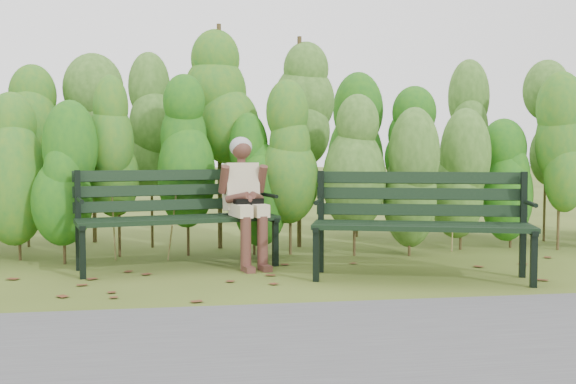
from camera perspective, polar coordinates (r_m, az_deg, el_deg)
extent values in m
plane|color=#3B4A17|center=(5.91, 0.52, -7.48)|extent=(80.00, 80.00, 0.00)
cube|color=#474749|center=(3.82, 6.03, -13.61)|extent=(60.00, 2.50, 0.01)
cylinder|color=#47381E|center=(7.29, -23.16, -2.49)|extent=(0.03, 0.03, 0.80)
cylinder|color=#47381E|center=(7.17, -18.41, -2.49)|extent=(0.03, 0.03, 0.80)
ellipsoid|color=#287025|center=(7.13, -18.51, 2.63)|extent=(0.64, 0.64, 1.44)
cylinder|color=#47381E|center=(7.09, -13.53, -2.47)|extent=(0.03, 0.03, 0.80)
ellipsoid|color=#287025|center=(7.05, -13.60, 2.70)|extent=(0.64, 0.64, 1.44)
cylinder|color=#47381E|center=(7.07, -8.57, -2.44)|extent=(0.03, 0.03, 0.80)
ellipsoid|color=#287025|center=(7.03, -8.62, 2.76)|extent=(0.64, 0.64, 1.44)
cylinder|color=#47381E|center=(7.09, -3.62, -2.38)|extent=(0.03, 0.03, 0.80)
ellipsoid|color=#287025|center=(7.06, -3.64, 2.80)|extent=(0.64, 0.64, 1.44)
cylinder|color=#47381E|center=(7.17, 1.26, -2.31)|extent=(0.03, 0.03, 0.80)
ellipsoid|color=#287025|center=(7.14, 1.26, 2.81)|extent=(0.64, 0.64, 1.44)
cylinder|color=#47381E|center=(7.31, 5.99, -2.22)|extent=(0.03, 0.03, 0.80)
ellipsoid|color=#287025|center=(7.27, 6.02, 2.81)|extent=(0.64, 0.64, 1.44)
cylinder|color=#47381E|center=(7.48, 10.53, -2.12)|extent=(0.03, 0.03, 0.80)
ellipsoid|color=#287025|center=(7.45, 10.58, 2.78)|extent=(0.64, 0.64, 1.44)
cylinder|color=#47381E|center=(7.71, 14.82, -2.02)|extent=(0.03, 0.03, 0.80)
ellipsoid|color=#287025|center=(7.67, 14.90, 2.74)|extent=(0.64, 0.64, 1.44)
cylinder|color=#47381E|center=(7.97, 18.86, -1.91)|extent=(0.03, 0.03, 0.80)
ellipsoid|color=#287025|center=(7.94, 18.95, 2.69)|extent=(0.64, 0.64, 1.44)
cylinder|color=#47381E|center=(8.27, 22.62, -1.80)|extent=(0.03, 0.03, 0.80)
ellipsoid|color=#287025|center=(8.24, 22.72, 2.63)|extent=(0.64, 0.64, 1.44)
cylinder|color=#47381E|center=(8.24, -21.02, -0.74)|extent=(0.04, 0.04, 1.10)
ellipsoid|color=#1C5D1A|center=(8.22, -21.16, 5.39)|extent=(0.70, 0.70, 1.98)
cylinder|color=#47381E|center=(8.11, -15.71, -0.70)|extent=(0.04, 0.04, 1.10)
ellipsoid|color=#1C5D1A|center=(8.09, -15.82, 5.53)|extent=(0.70, 0.70, 1.98)
cylinder|color=#47381E|center=(8.05, -10.28, -0.65)|extent=(0.04, 0.04, 1.10)
ellipsoid|color=#1C5D1A|center=(8.04, -10.35, 5.62)|extent=(0.70, 0.70, 1.98)
cylinder|color=#47381E|center=(8.07, -4.82, -0.60)|extent=(0.04, 0.04, 1.10)
ellipsoid|color=#1C5D1A|center=(8.05, -4.85, 5.66)|extent=(0.70, 0.70, 1.98)
cylinder|color=#47381E|center=(8.16, 0.57, -0.54)|extent=(0.04, 0.04, 1.10)
ellipsoid|color=#1C5D1A|center=(8.14, 0.58, 5.64)|extent=(0.70, 0.70, 1.98)
cylinder|color=#47381E|center=(8.32, 5.80, -0.48)|extent=(0.04, 0.04, 1.10)
ellipsoid|color=#1C5D1A|center=(8.30, 5.84, 5.59)|extent=(0.70, 0.70, 1.98)
cylinder|color=#47381E|center=(8.54, 10.79, -0.42)|extent=(0.04, 0.04, 1.10)
ellipsoid|color=#1C5D1A|center=(8.53, 10.86, 5.49)|extent=(0.70, 0.70, 1.98)
cylinder|color=#47381E|center=(8.83, 15.49, -0.36)|extent=(0.04, 0.04, 1.10)
ellipsoid|color=#1C5D1A|center=(8.81, 15.59, 5.35)|extent=(0.70, 0.70, 1.98)
cylinder|color=#47381E|center=(9.17, 19.87, -0.30)|extent=(0.04, 0.04, 1.10)
ellipsoid|color=#1C5D1A|center=(9.16, 19.99, 5.20)|extent=(0.70, 0.70, 1.98)
cube|color=brown|center=(5.28, -5.61, -8.80)|extent=(0.08, 0.09, 0.01)
cube|color=brown|center=(4.82, -4.35, -10.01)|extent=(0.10, 0.09, 0.01)
cube|color=brown|center=(5.48, -2.50, -8.33)|extent=(0.11, 0.11, 0.01)
cube|color=brown|center=(6.13, 10.76, -7.12)|extent=(0.10, 0.08, 0.01)
cube|color=brown|center=(7.26, 12.10, -5.48)|extent=(0.11, 0.11, 0.01)
cube|color=brown|center=(4.89, 5.44, -9.80)|extent=(0.11, 0.11, 0.01)
cube|color=brown|center=(6.70, -5.62, -6.16)|extent=(0.11, 0.09, 0.01)
cube|color=brown|center=(6.29, -23.16, -7.07)|extent=(0.08, 0.10, 0.01)
cube|color=brown|center=(6.32, 21.80, -6.99)|extent=(0.11, 0.11, 0.01)
cube|color=brown|center=(6.21, 3.25, -6.93)|extent=(0.10, 0.09, 0.01)
cube|color=brown|center=(5.19, -20.66, -9.22)|extent=(0.10, 0.08, 0.01)
cube|color=brown|center=(6.34, 11.26, -6.78)|extent=(0.11, 0.09, 0.01)
cube|color=brown|center=(5.46, 1.63, -8.38)|extent=(0.11, 0.11, 0.01)
cube|color=brown|center=(5.56, -5.30, -8.18)|extent=(0.09, 0.10, 0.01)
cube|color=brown|center=(5.61, 14.86, -8.18)|extent=(0.09, 0.11, 0.01)
cube|color=brown|center=(6.45, 23.02, -6.81)|extent=(0.10, 0.09, 0.01)
cube|color=black|center=(6.32, -8.84, -2.47)|extent=(1.87, 0.53, 0.04)
cube|color=black|center=(6.45, -9.09, -2.35)|extent=(1.87, 0.53, 0.04)
cube|color=black|center=(6.57, -9.34, -2.24)|extent=(1.87, 0.53, 0.04)
cube|color=black|center=(6.70, -9.58, -2.14)|extent=(1.87, 0.53, 0.04)
cube|color=black|center=(6.79, -9.76, -1.09)|extent=(1.86, 0.48, 0.11)
cube|color=black|center=(6.79, -9.80, 0.16)|extent=(1.86, 0.48, 0.11)
cube|color=black|center=(6.80, -9.84, 1.41)|extent=(1.86, 0.48, 0.11)
cube|color=black|center=(6.20, -17.00, -4.90)|extent=(0.06, 0.06, 0.47)
cube|color=black|center=(6.62, -17.35, -2.32)|extent=(0.06, 0.06, 0.95)
cube|color=black|center=(6.38, -17.18, -2.72)|extent=(0.17, 0.52, 0.04)
cylinder|color=black|center=(6.31, -17.19, -0.68)|extent=(0.12, 0.39, 0.04)
cube|color=black|center=(6.59, -1.08, -4.25)|extent=(0.06, 0.06, 0.47)
cube|color=black|center=(6.99, -2.38, -1.86)|extent=(0.06, 0.06, 0.95)
cube|color=black|center=(6.76, -1.71, -2.22)|extent=(0.17, 0.52, 0.04)
cylinder|color=black|center=(6.69, -1.56, -0.29)|extent=(0.12, 0.39, 0.04)
cube|color=black|center=(5.79, 11.34, -3.07)|extent=(1.84, 0.66, 0.04)
cube|color=black|center=(5.92, 11.27, -2.92)|extent=(1.84, 0.66, 0.04)
cube|color=black|center=(6.05, 11.20, -2.78)|extent=(1.84, 0.66, 0.04)
cube|color=black|center=(6.18, 11.13, -2.65)|extent=(1.84, 0.66, 0.04)
cube|color=black|center=(6.26, 11.10, -1.51)|extent=(1.82, 0.60, 0.11)
cube|color=black|center=(6.27, 11.11, -0.16)|extent=(1.82, 0.60, 0.11)
cube|color=black|center=(6.27, 11.11, 1.19)|extent=(1.82, 0.60, 0.11)
cube|color=black|center=(5.82, 2.39, -5.30)|extent=(0.07, 0.07, 0.47)
cube|color=black|center=(6.24, 2.81, -2.53)|extent=(0.07, 0.07, 0.94)
cube|color=black|center=(6.00, 2.59, -2.97)|extent=(0.20, 0.52, 0.04)
cylinder|color=black|center=(5.93, 2.55, -0.81)|extent=(0.15, 0.39, 0.04)
cube|color=black|center=(5.93, 20.09, -5.36)|extent=(0.07, 0.07, 0.47)
cube|color=black|center=(6.33, 19.29, -2.63)|extent=(0.07, 0.07, 0.94)
cube|color=black|center=(6.10, 19.72, -3.07)|extent=(0.20, 0.52, 0.04)
cylinder|color=black|center=(6.03, 19.87, -0.94)|extent=(0.15, 0.39, 0.04)
cube|color=beige|center=(6.46, -4.04, -1.57)|extent=(0.21, 0.41, 0.12)
cube|color=beige|center=(6.51, -2.64, -1.52)|extent=(0.21, 0.41, 0.12)
cylinder|color=#532E25|center=(6.34, -3.60, -4.40)|extent=(0.12, 0.12, 0.51)
cylinder|color=#532E25|center=(6.40, -2.17, -4.33)|extent=(0.12, 0.12, 0.51)
cube|color=#532E25|center=(6.31, -3.38, -6.53)|extent=(0.12, 0.20, 0.06)
cube|color=#532E25|center=(6.36, -1.94, -6.44)|extent=(0.12, 0.20, 0.06)
cube|color=beige|center=(6.71, -4.01, 0.45)|extent=(0.38, 0.30, 0.48)
cylinder|color=#532E25|center=(6.68, -3.97, 2.59)|extent=(0.08, 0.08, 0.09)
sphere|color=#532E25|center=(6.67, -3.95, 3.62)|extent=(0.19, 0.19, 0.19)
ellipsoid|color=gray|center=(6.69, -4.01, 3.82)|extent=(0.22, 0.21, 0.20)
cylinder|color=#532E25|center=(6.57, -5.44, 1.07)|extent=(0.12, 0.21, 0.29)
cylinder|color=#532E25|center=(6.69, -2.23, 1.13)|extent=(0.12, 0.21, 0.29)
cylinder|color=#532E25|center=(6.50, -4.31, -0.47)|extent=(0.24, 0.22, 0.12)
cylinder|color=#532E25|center=(6.56, -2.68, -0.43)|extent=(0.17, 0.26, 0.12)
sphere|color=#532E25|center=(6.47, -3.34, -0.64)|extent=(0.10, 0.10, 0.10)
cube|color=black|center=(6.49, -3.36, -1.21)|extent=(0.30, 0.17, 0.15)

